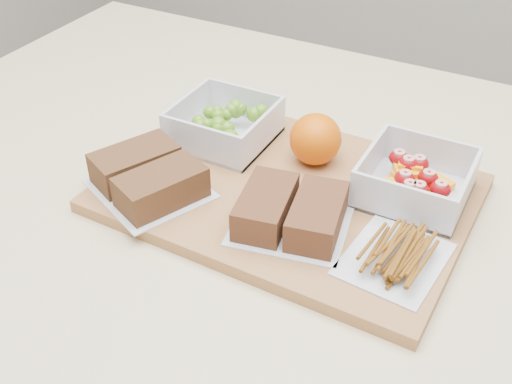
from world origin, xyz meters
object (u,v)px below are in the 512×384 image
pretzel_bag (396,251)px  orange (315,139)px  sandwich_bag_left (148,176)px  cutting_board (288,193)px  sandwich_bag_center (291,212)px  grape_container (226,125)px  fruit_container (415,181)px

pretzel_bag → orange: bearing=138.8°
orange → sandwich_bag_left: 0.21m
cutting_board → orange: size_ratio=6.44×
orange → sandwich_bag_center: bearing=-77.4°
pretzel_bag → cutting_board: bearing=157.7°
sandwich_bag_left → sandwich_bag_center: 0.18m
grape_container → sandwich_bag_left: size_ratio=0.72×
grape_container → sandwich_bag_center: bearing=-38.6°
sandwich_bag_center → pretzel_bag: bearing=-0.1°
orange → sandwich_bag_left: size_ratio=0.39×
cutting_board → fruit_container: 0.15m
cutting_board → grape_container: grape_container is taller
pretzel_bag → grape_container: bearing=155.8°
cutting_board → orange: bearing=88.2°
fruit_container → sandwich_bag_left: size_ratio=0.72×
sandwich_bag_center → pretzel_bag: sandwich_bag_center is taller
grape_container → pretzel_bag: bearing=-24.2°
orange → sandwich_bag_center: 0.13m
grape_container → pretzel_bag: size_ratio=0.97×
sandwich_bag_left → sandwich_bag_center: size_ratio=1.15×
grape_container → orange: (0.12, 0.01, 0.01)m
sandwich_bag_center → cutting_board: bearing=117.9°
grape_container → orange: size_ratio=1.84×
fruit_container → pretzel_bag: size_ratio=0.96×
cutting_board → fruit_container: (0.14, 0.06, 0.03)m
cutting_board → pretzel_bag: pretzel_bag is taller
sandwich_bag_left → pretzel_bag: sandwich_bag_left is taller
fruit_container → orange: 0.13m
cutting_board → orange: orange is taller
pretzel_bag → sandwich_bag_center: bearing=179.9°
fruit_container → sandwich_bag_left: bearing=-154.0°
grape_container → sandwich_bag_left: bearing=-99.6°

